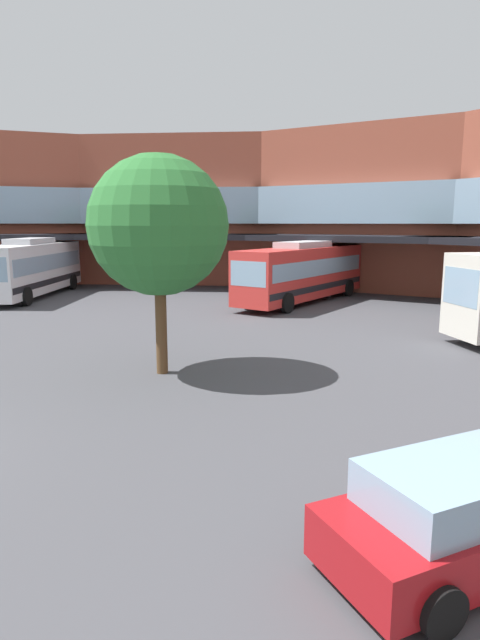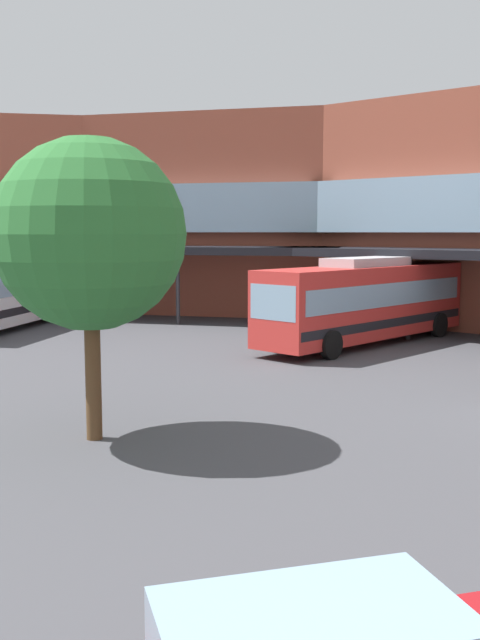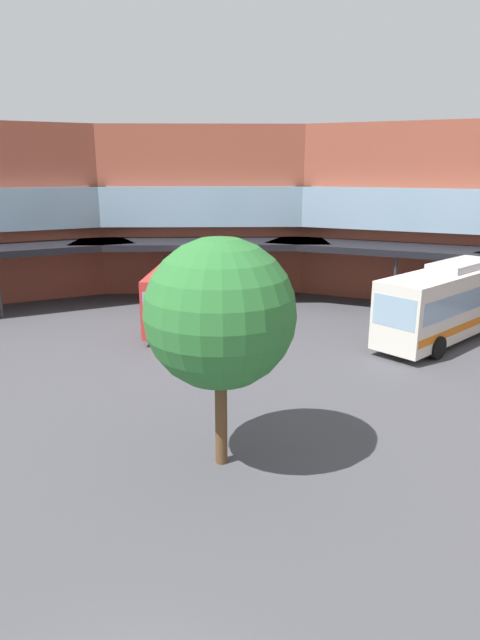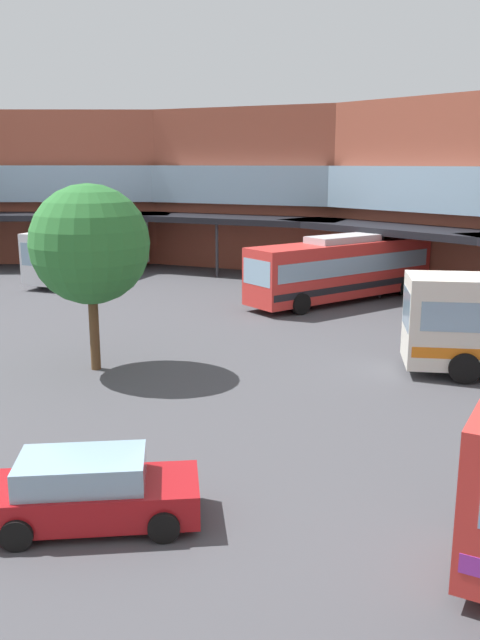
% 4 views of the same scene
% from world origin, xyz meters
% --- Properties ---
extents(station_building, '(75.16, 44.78, 11.29)m').
position_xyz_m(station_building, '(0.00, 19.49, 5.67)').
color(station_building, '#9E4C38').
rests_on(station_building, ground).
extents(bus_2, '(4.03, 12.13, 3.66)m').
position_xyz_m(bus_2, '(-6.20, 24.41, 1.85)').
color(bus_2, red).
rests_on(bus_2, ground).
extents(bus_4, '(9.21, 11.29, 3.95)m').
position_xyz_m(bus_4, '(8.87, 23.57, 2.00)').
color(bus_4, silver).
rests_on(bus_4, ground).
extents(plaza_tree, '(4.32, 4.32, 6.84)m').
position_xyz_m(plaza_tree, '(-0.37, 8.70, 4.66)').
color(plaza_tree, brown).
rests_on(plaza_tree, ground).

